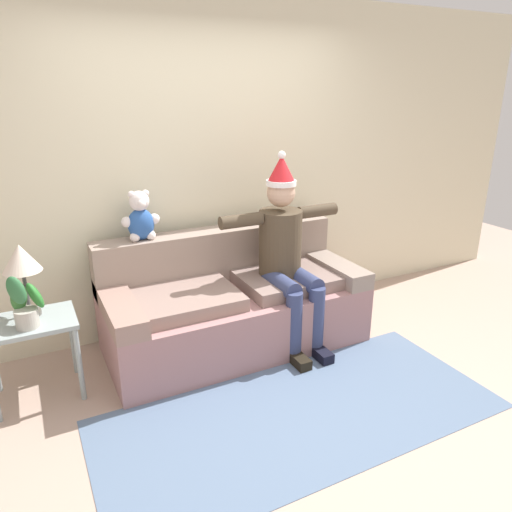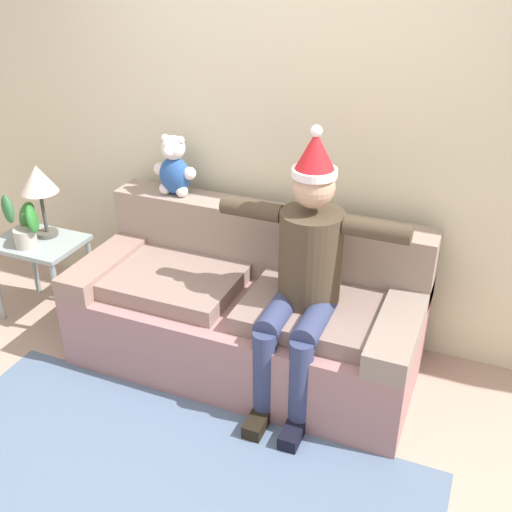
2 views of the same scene
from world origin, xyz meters
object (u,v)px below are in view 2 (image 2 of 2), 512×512
object	(u,v)px
table_lamp	(38,182)
potted_plant	(24,224)
couch	(249,309)
side_table	(40,253)
teddy_bear	(174,168)
person_seated	(304,271)

from	to	relation	value
table_lamp	potted_plant	bearing A→B (deg)	-95.83
couch	side_table	world-z (taller)	couch
table_lamp	teddy_bear	bearing A→B (deg)	18.26
teddy_bear	potted_plant	bearing A→B (deg)	-152.37
couch	teddy_bear	bearing A→B (deg)	155.68
teddy_bear	side_table	xyz separation A→B (m)	(-0.86, -0.36, -0.59)
couch	person_seated	bearing A→B (deg)	-23.51
teddy_bear	table_lamp	bearing A→B (deg)	-161.74
person_seated	potted_plant	bearing A→B (deg)	179.98
couch	side_table	bearing A→B (deg)	-176.85
teddy_bear	side_table	distance (m)	1.10
table_lamp	side_table	bearing A→B (deg)	-99.84
teddy_bear	table_lamp	xyz separation A→B (m)	(-0.84, -0.28, -0.12)
person_seated	side_table	bearing A→B (deg)	177.29
teddy_bear	side_table	world-z (taller)	teddy_bear
couch	table_lamp	world-z (taller)	table_lamp
teddy_bear	potted_plant	size ratio (longest dim) A/B	0.99
couch	side_table	xyz separation A→B (m)	(-1.48, -0.08, 0.13)
couch	person_seated	size ratio (longest dim) A/B	1.32
person_seated	side_table	distance (m)	1.89
person_seated	table_lamp	distance (m)	1.86
couch	table_lamp	xyz separation A→B (m)	(-1.46, 0.00, 0.60)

